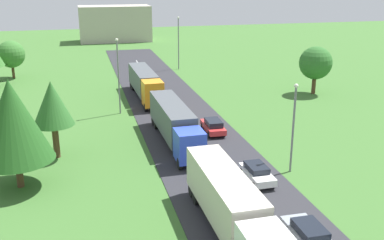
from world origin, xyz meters
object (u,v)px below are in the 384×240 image
lamppost_fourth (178,41)px  tree_maple (13,121)px  truck_second (174,122)px  car_fourth (213,126)px  tree_oak (316,63)px  truck_lead (230,204)px  car_second (308,234)px  tree_birch (11,54)px  lamppost_second (294,123)px  car_third (257,173)px  tree_pine (52,104)px  truck_third (145,83)px  lamppost_third (118,73)px  distant_building (115,24)px

lamppost_fourth → tree_maple: (-22.49, -42.98, 0.40)m
truck_second → car_fourth: 5.09m
tree_oak → lamppost_fourth: bearing=124.2°
truck_lead → car_fourth: truck_lead is taller
lamppost_fourth → car_fourth: bearing=-96.5°
truck_lead → lamppost_fourth: size_ratio=1.42×
car_second → tree_birch: bearing=113.0°
lamppost_second → car_second: bearing=-110.6°
car_third → tree_pine: (-15.96, 9.45, 4.32)m
car_second → tree_maple: 22.92m
truck_lead → tree_oak: size_ratio=1.97×
truck_lead → tree_birch: (-19.32, 53.13, 1.73)m
truck_lead → car_third: bearing=55.8°
truck_third → lamppost_second: lamppost_second is taller
lamppost_third → lamppost_fourth: bearing=62.6°
truck_second → tree_maple: 15.86m
distant_building → tree_pine: bearing=-98.9°
truck_lead → tree_oak: tree_oak is taller
truck_second → car_fourth: bearing=20.8°
car_third → tree_maple: bearing=168.4°
tree_birch → tree_pine: tree_pine is taller
car_fourth → truck_third: bearing=106.8°
tree_birch → truck_second: bearing=-61.5°
truck_second → tree_maple: bearing=-154.3°
truck_lead → tree_pine: (-11.28, 16.35, 2.92)m
car_third → distant_building: distant_building is taller
tree_pine → car_fourth: bearing=10.0°
car_second → lamppost_third: lamppost_third is taller
lamppost_third → distant_building: size_ratio=0.51×
truck_lead → lamppost_fourth: (8.58, 53.68, 2.93)m
truck_second → distant_building: (0.73, 75.88, 2.23)m
car_third → tree_maple: 19.56m
lamppost_fourth → lamppost_second: bearing=-90.4°
lamppost_third → tree_birch: lamppost_third is taller
car_second → tree_maple: tree_maple is taller
truck_third → lamppost_third: size_ratio=1.56×
car_fourth → lamppost_third: size_ratio=0.49×
car_third → lamppost_third: lamppost_third is taller
truck_second → tree_birch: bearing=118.5°
lamppost_fourth → tree_maple: size_ratio=1.06×
tree_birch → tree_pine: bearing=-77.7°
truck_second → lamppost_second: 12.59m
car_second → car_fourth: car_second is taller
car_third → distant_building: (-3.89, 86.40, 3.63)m
car_third → tree_maple: size_ratio=0.46×
truck_third → lamppost_second: bearing=-72.7°
truck_third → lamppost_third: (-4.04, -6.42, 2.88)m
truck_lead → lamppost_third: bearing=98.4°
truck_lead → lamppost_third: 29.30m
truck_third → car_fourth: (4.88, -16.12, -1.35)m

